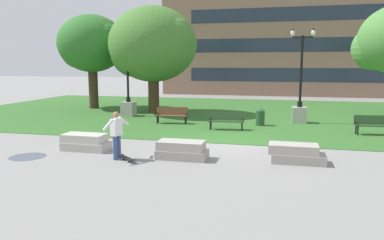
{
  "coord_description": "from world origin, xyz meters",
  "views": [
    {
      "loc": [
        2.26,
        -15.39,
        3.4
      ],
      "look_at": [
        -1.12,
        -1.4,
        1.2
      ],
      "focal_mm": 35.0,
      "sensor_mm": 36.0,
      "label": 1
    }
  ],
  "objects_px": {
    "lamp_post_center": "(128,100)",
    "park_bench_far_left": "(226,119)",
    "park_bench_near_left": "(172,114)",
    "person_skateboarder": "(116,132)",
    "concrete_block_center": "(85,142)",
    "concrete_block_right": "(296,154)",
    "concrete_block_left": "(182,150)",
    "park_bench_near_right": "(374,124)",
    "lamp_post_right": "(300,104)",
    "skateboard": "(127,158)",
    "trash_bin": "(260,117)"
  },
  "relations": [
    {
      "from": "concrete_block_left",
      "to": "skateboard",
      "type": "relative_size",
      "value": 1.98
    },
    {
      "from": "concrete_block_center",
      "to": "park_bench_near_right",
      "type": "height_order",
      "value": "park_bench_near_right"
    },
    {
      "from": "trash_bin",
      "to": "park_bench_near_right",
      "type": "bearing_deg",
      "value": -14.68
    },
    {
      "from": "person_skateboarder",
      "to": "lamp_post_center",
      "type": "height_order",
      "value": "lamp_post_center"
    },
    {
      "from": "park_bench_near_left",
      "to": "park_bench_near_right",
      "type": "height_order",
      "value": "same"
    },
    {
      "from": "concrete_block_center",
      "to": "person_skateboarder",
      "type": "relative_size",
      "value": 1.05
    },
    {
      "from": "concrete_block_center",
      "to": "park_bench_far_left",
      "type": "height_order",
      "value": "park_bench_far_left"
    },
    {
      "from": "concrete_block_right",
      "to": "lamp_post_right",
      "type": "xyz_separation_m",
      "value": [
        0.46,
        8.97,
        0.78
      ]
    },
    {
      "from": "person_skateboarder",
      "to": "concrete_block_right",
      "type": "bearing_deg",
      "value": 9.49
    },
    {
      "from": "lamp_post_right",
      "to": "person_skateboarder",
      "type": "bearing_deg",
      "value": -123.6
    },
    {
      "from": "person_skateboarder",
      "to": "park_bench_near_left",
      "type": "bearing_deg",
      "value": 92.64
    },
    {
      "from": "park_bench_far_left",
      "to": "trash_bin",
      "type": "distance_m",
      "value": 2.35
    },
    {
      "from": "person_skateboarder",
      "to": "skateboard",
      "type": "xyz_separation_m",
      "value": [
        0.43,
        -0.12,
        -0.89
      ]
    },
    {
      "from": "person_skateboarder",
      "to": "skateboard",
      "type": "distance_m",
      "value": 0.99
    },
    {
      "from": "park_bench_near_right",
      "to": "park_bench_far_left",
      "type": "distance_m",
      "value": 7.05
    },
    {
      "from": "park_bench_near_right",
      "to": "lamp_post_right",
      "type": "distance_m",
      "value": 4.44
    },
    {
      "from": "skateboard",
      "to": "trash_bin",
      "type": "xyz_separation_m",
      "value": [
        4.1,
        8.65,
        0.42
      ]
    },
    {
      "from": "concrete_block_right",
      "to": "person_skateboarder",
      "type": "distance_m",
      "value": 6.31
    },
    {
      "from": "person_skateboarder",
      "to": "park_bench_far_left",
      "type": "bearing_deg",
      "value": 66.79
    },
    {
      "from": "person_skateboarder",
      "to": "lamp_post_right",
      "type": "distance_m",
      "value": 12.01
    },
    {
      "from": "trash_bin",
      "to": "person_skateboarder",
      "type": "bearing_deg",
      "value": -117.97
    },
    {
      "from": "park_bench_near_right",
      "to": "trash_bin",
      "type": "height_order",
      "value": "trash_bin"
    },
    {
      "from": "concrete_block_left",
      "to": "lamp_post_center",
      "type": "height_order",
      "value": "lamp_post_center"
    },
    {
      "from": "concrete_block_center",
      "to": "park_bench_near_right",
      "type": "bearing_deg",
      "value": 27.33
    },
    {
      "from": "concrete_block_center",
      "to": "concrete_block_right",
      "type": "height_order",
      "value": "same"
    },
    {
      "from": "concrete_block_center",
      "to": "concrete_block_left",
      "type": "relative_size",
      "value": 1.0
    },
    {
      "from": "lamp_post_center",
      "to": "skateboard",
      "type": "bearing_deg",
      "value": -67.18
    },
    {
      "from": "park_bench_near_left",
      "to": "person_skateboarder",
      "type": "bearing_deg",
      "value": -87.36
    },
    {
      "from": "concrete_block_left",
      "to": "lamp_post_center",
      "type": "distance_m",
      "value": 11.51
    },
    {
      "from": "concrete_block_right",
      "to": "park_bench_near_right",
      "type": "relative_size",
      "value": 1.03
    },
    {
      "from": "lamp_post_right",
      "to": "concrete_block_center",
      "type": "bearing_deg",
      "value": -133.27
    },
    {
      "from": "concrete_block_left",
      "to": "park_bench_near_left",
      "type": "relative_size",
      "value": 0.97
    },
    {
      "from": "person_skateboarder",
      "to": "lamp_post_right",
      "type": "relative_size",
      "value": 0.32
    },
    {
      "from": "park_bench_near_right",
      "to": "concrete_block_center",
      "type": "bearing_deg",
      "value": -152.67
    },
    {
      "from": "person_skateboarder",
      "to": "park_bench_near_right",
      "type": "distance_m",
      "value": 12.24
    },
    {
      "from": "concrete_block_left",
      "to": "park_bench_near_left",
      "type": "xyz_separation_m",
      "value": [
        -2.6,
        7.46,
        0.23
      ]
    },
    {
      "from": "concrete_block_right",
      "to": "skateboard",
      "type": "bearing_deg",
      "value": -168.68
    },
    {
      "from": "lamp_post_right",
      "to": "lamp_post_center",
      "type": "height_order",
      "value": "lamp_post_right"
    },
    {
      "from": "skateboard",
      "to": "park_bench_near_left",
      "type": "bearing_deg",
      "value": 95.58
    },
    {
      "from": "concrete_block_right",
      "to": "skateboard",
      "type": "distance_m",
      "value": 5.88
    },
    {
      "from": "concrete_block_left",
      "to": "concrete_block_right",
      "type": "distance_m",
      "value": 3.98
    },
    {
      "from": "concrete_block_right",
      "to": "person_skateboarder",
      "type": "relative_size",
      "value": 1.12
    },
    {
      "from": "concrete_block_center",
      "to": "concrete_block_right",
      "type": "relative_size",
      "value": 0.94
    },
    {
      "from": "concrete_block_center",
      "to": "concrete_block_right",
      "type": "distance_m",
      "value": 8.0
    },
    {
      "from": "lamp_post_center",
      "to": "park_bench_far_left",
      "type": "bearing_deg",
      "value": -26.94
    },
    {
      "from": "lamp_post_right",
      "to": "skateboard",
      "type": "bearing_deg",
      "value": -121.56
    },
    {
      "from": "concrete_block_center",
      "to": "concrete_block_left",
      "type": "bearing_deg",
      "value": -5.65
    },
    {
      "from": "concrete_block_center",
      "to": "lamp_post_right",
      "type": "relative_size",
      "value": 0.34
    },
    {
      "from": "concrete_block_right",
      "to": "park_bench_far_left",
      "type": "relative_size",
      "value": 1.04
    },
    {
      "from": "concrete_block_center",
      "to": "park_bench_far_left",
      "type": "bearing_deg",
      "value": 50.74
    }
  ]
}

